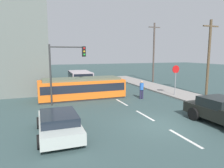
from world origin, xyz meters
name	(u,v)px	position (x,y,z in m)	size (l,w,h in m)	color
ground_plane	(107,94)	(0.00, 10.00, 0.00)	(120.00, 120.00, 0.00)	#364D4D
sidewalk_curb_right	(187,96)	(6.80, 6.00, 0.07)	(3.20, 36.00, 0.14)	gray
lane_stripe_0	(185,138)	(0.00, -2.00, 0.01)	(0.16, 2.40, 0.01)	silver
lane_stripe_1	(145,115)	(0.00, 2.00, 0.01)	(0.16, 2.40, 0.01)	silver
lane_stripe_2	(122,102)	(0.00, 6.00, 0.01)	(0.16, 2.40, 0.01)	silver
lane_stripe_3	(95,87)	(0.00, 14.72, 0.01)	(0.16, 2.40, 0.01)	silver
lane_stripe_4	(84,81)	(0.00, 20.72, 0.01)	(0.16, 2.40, 0.01)	silver
streetcar_tram	(82,88)	(-2.84, 8.72, 0.99)	(7.75, 2.62, 1.92)	orange
city_bus	(80,78)	(-1.50, 16.22, 1.06)	(2.70, 5.19, 1.85)	#BFAEB5
pedestrian_crossing	(142,89)	(2.26, 6.68, 0.94)	(0.51, 0.36, 1.67)	#272445
parked_sedan_near	(59,123)	(-5.75, 0.54, 0.63)	(2.13, 4.41, 1.19)	#B6BFB8
stop_sign	(176,74)	(5.83, 6.55, 2.19)	(0.76, 0.07, 2.88)	gray
traffic_light_mast	(65,63)	(-4.51, 6.95, 3.41)	(2.91, 0.33, 4.84)	#333333
utility_pole_near	(209,57)	(8.93, 5.72, 3.82)	(1.80, 0.24, 7.28)	brown
utility_pole_mid	(154,52)	(9.34, 16.35, 4.40)	(1.80, 0.24, 8.42)	#4E423B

